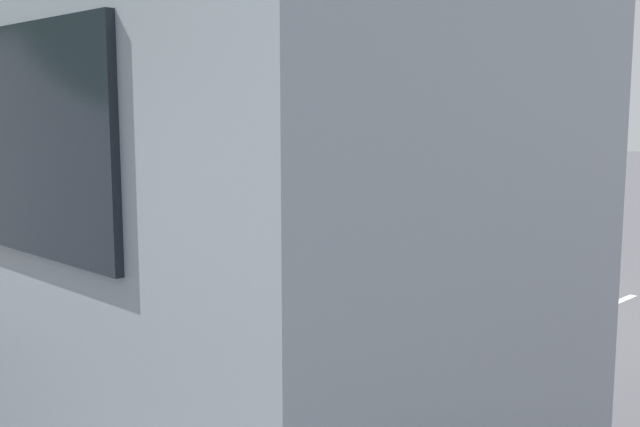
{
  "coord_description": "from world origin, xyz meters",
  "views": [
    {
      "loc": [
        -5.7,
        7.9,
        2.54
      ],
      "look_at": [
        1.44,
        0.23,
        1.1
      ],
      "focal_mm": 42.08,
      "sensor_mm": 36.0,
      "label": 1
    }
  ],
  "objects_px": {
    "spectator_right": "(115,221)",
    "stunt_motorcycle": "(398,224)",
    "spectator_far_left": "(287,246)",
    "spectator_left": "(222,234)",
    "traffic_cone": "(527,277)",
    "parked_motorcycle_silver": "(264,328)",
    "spectator_centre": "(181,231)"
  },
  "relations": [
    {
      "from": "spectator_left",
      "to": "spectator_centre",
      "type": "height_order",
      "value": "spectator_left"
    },
    {
      "from": "spectator_far_left",
      "to": "parked_motorcycle_silver",
      "type": "xyz_separation_m",
      "value": [
        -0.76,
        1.06,
        -0.56
      ]
    },
    {
      "from": "spectator_right",
      "to": "stunt_motorcycle",
      "type": "bearing_deg",
      "value": -103.59
    },
    {
      "from": "spectator_centre",
      "to": "parked_motorcycle_silver",
      "type": "height_order",
      "value": "spectator_centre"
    },
    {
      "from": "spectator_far_left",
      "to": "stunt_motorcycle",
      "type": "distance_m",
      "value": 4.8
    },
    {
      "from": "spectator_left",
      "to": "traffic_cone",
      "type": "relative_size",
      "value": 2.8
    },
    {
      "from": "spectator_right",
      "to": "parked_motorcycle_silver",
      "type": "height_order",
      "value": "spectator_right"
    },
    {
      "from": "spectator_far_left",
      "to": "traffic_cone",
      "type": "xyz_separation_m",
      "value": [
        -1.16,
        -3.41,
        -0.74
      ]
    },
    {
      "from": "spectator_left",
      "to": "spectator_right",
      "type": "bearing_deg",
      "value": 10.07
    },
    {
      "from": "spectator_left",
      "to": "spectator_centre",
      "type": "xyz_separation_m",
      "value": [
        0.81,
        0.01,
        -0.04
      ]
    },
    {
      "from": "spectator_centre",
      "to": "spectator_right",
      "type": "height_order",
      "value": "spectator_right"
    },
    {
      "from": "spectator_far_left",
      "to": "spectator_left",
      "type": "bearing_deg",
      "value": 1.25
    },
    {
      "from": "spectator_far_left",
      "to": "spectator_right",
      "type": "distance_m",
      "value": 2.98
    },
    {
      "from": "spectator_far_left",
      "to": "spectator_right",
      "type": "height_order",
      "value": "spectator_right"
    },
    {
      "from": "parked_motorcycle_silver",
      "to": "traffic_cone",
      "type": "xyz_separation_m",
      "value": [
        -0.4,
        -4.47,
        -0.18
      ]
    },
    {
      "from": "spectator_right",
      "to": "stunt_motorcycle",
      "type": "distance_m",
      "value": 4.94
    },
    {
      "from": "stunt_motorcycle",
      "to": "traffic_cone",
      "type": "bearing_deg",
      "value": 161.05
    },
    {
      "from": "spectator_far_left",
      "to": "spectator_left",
      "type": "relative_size",
      "value": 0.99
    },
    {
      "from": "spectator_far_left",
      "to": "parked_motorcycle_silver",
      "type": "distance_m",
      "value": 1.42
    },
    {
      "from": "spectator_right",
      "to": "spectator_centre",
      "type": "bearing_deg",
      "value": -162.91
    },
    {
      "from": "spectator_far_left",
      "to": "parked_motorcycle_silver",
      "type": "height_order",
      "value": "spectator_far_left"
    },
    {
      "from": "stunt_motorcycle",
      "to": "parked_motorcycle_silver",
      "type": "bearing_deg",
      "value": 115.05
    },
    {
      "from": "spectator_far_left",
      "to": "spectator_centre",
      "type": "bearing_deg",
      "value": 0.94
    },
    {
      "from": "traffic_cone",
      "to": "spectator_centre",
      "type": "bearing_deg",
      "value": 48.2
    },
    {
      "from": "spectator_left",
      "to": "traffic_cone",
      "type": "height_order",
      "value": "spectator_left"
    },
    {
      "from": "spectator_centre",
      "to": "parked_motorcycle_silver",
      "type": "relative_size",
      "value": 0.82
    },
    {
      "from": "spectator_right",
      "to": "stunt_motorcycle",
      "type": "relative_size",
      "value": 0.89
    },
    {
      "from": "spectator_left",
      "to": "parked_motorcycle_silver",
      "type": "height_order",
      "value": "spectator_left"
    },
    {
      "from": "spectator_right",
      "to": "traffic_cone",
      "type": "height_order",
      "value": "spectator_right"
    },
    {
      "from": "spectator_right",
      "to": "traffic_cone",
      "type": "relative_size",
      "value": 2.82
    },
    {
      "from": "spectator_left",
      "to": "traffic_cone",
      "type": "bearing_deg",
      "value": -123.46
    },
    {
      "from": "parked_motorcycle_silver",
      "to": "spectator_far_left",
      "type": "bearing_deg",
      "value": -54.43
    }
  ]
}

